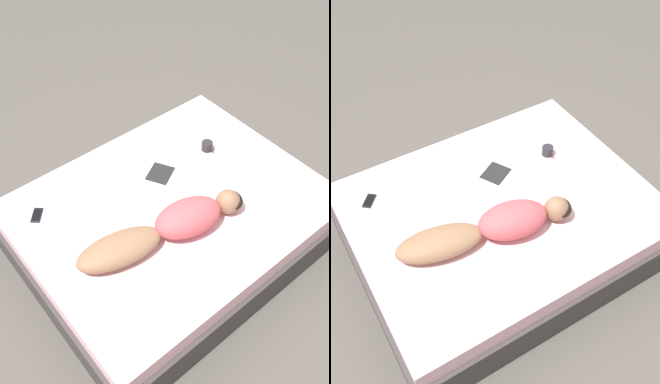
% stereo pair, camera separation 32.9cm
% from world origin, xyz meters
% --- Properties ---
extents(ground_plane, '(12.00, 12.00, 0.00)m').
position_xyz_m(ground_plane, '(0.00, 0.00, 0.00)').
color(ground_plane, '#4C4742').
extents(bed, '(1.75, 2.20, 0.47)m').
position_xyz_m(bed, '(0.00, 0.00, 0.23)').
color(bed, '#383333').
rests_on(bed, ground_plane).
extents(person, '(0.49, 1.27, 0.21)m').
position_xyz_m(person, '(0.22, -0.21, 0.56)').
color(person, brown).
rests_on(person, bed).
extents(open_magazine, '(0.62, 0.53, 0.01)m').
position_xyz_m(open_magazine, '(-0.39, 0.05, 0.48)').
color(open_magazine, silver).
rests_on(open_magazine, bed).
extents(coffee_mug, '(0.12, 0.09, 0.08)m').
position_xyz_m(coffee_mug, '(-0.25, 0.59, 0.51)').
color(coffee_mug, '#232328').
rests_on(coffee_mug, bed).
extents(cell_phone, '(0.15, 0.14, 0.01)m').
position_xyz_m(cell_phone, '(-0.52, -0.82, 0.48)').
color(cell_phone, black).
rests_on(cell_phone, bed).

